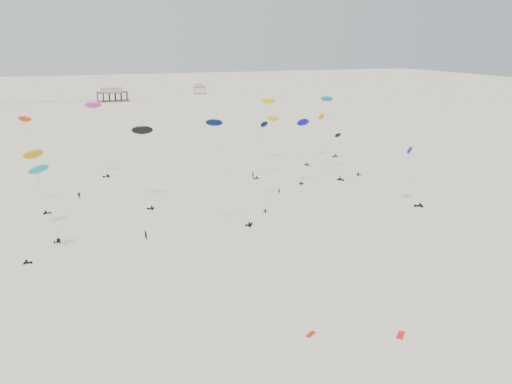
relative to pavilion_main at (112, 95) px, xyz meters
name	(u,v)px	position (x,y,z in m)	size (l,w,h in m)	color
ground_plane	(167,138)	(10.00, -150.00, -4.22)	(900.00, 900.00, 0.00)	beige
pavilion_main	(112,95)	(0.00, 0.00, 0.00)	(21.00, 13.00, 9.80)	brown
pavilion_small	(200,89)	(70.00, 30.00, -0.74)	(9.00, 7.00, 8.00)	brown
pier_fence	(32,103)	(-52.00, 0.00, -3.45)	(80.20, 0.20, 1.50)	black
rig_0	(332,129)	(45.25, -232.93, 10.57)	(4.52, 10.82, 24.58)	black
rig_1	(344,148)	(53.87, -226.08, 2.91)	(3.56, 15.08, 15.82)	black
rig_2	(264,146)	(17.58, -247.79, 10.16)	(7.08, 15.06, 22.64)	black
rig_3	(228,161)	(3.08, -262.70, 10.91)	(10.13, 5.72, 24.42)	black
rig_4	(278,126)	(39.29, -205.35, 7.72)	(9.93, 17.89, 20.32)	black
rig_5	(30,142)	(-38.31, -231.84, 12.17)	(5.98, 13.23, 23.52)	black
rig_6	(303,131)	(34.09, -235.79, 11.32)	(5.05, 4.45, 19.05)	black
rig_7	(413,168)	(52.24, -263.11, 4.95)	(4.11, 8.60, 14.59)	black
rig_8	(266,116)	(26.70, -225.36, 14.61)	(7.85, 4.36, 24.24)	black
rig_9	(324,125)	(57.10, -205.72, 7.05)	(7.24, 7.28, 15.43)	black
rig_10	(143,139)	(-11.31, -235.69, 11.96)	(5.81, 13.25, 20.49)	black
rig_11	(37,183)	(-35.49, -265.17, 10.33)	(7.02, 7.60, 18.08)	black
rig_12	(37,168)	(-36.16, -250.41, 9.74)	(6.75, 14.52, 19.22)	black
rig_13	(96,118)	(-21.24, -205.21, 13.44)	(5.51, 7.53, 22.93)	black
spectator_0	(146,239)	(-15.85, -264.49, -4.22)	(0.81, 0.55, 2.21)	black
spectator_1	(279,194)	(23.41, -244.13, -4.22)	(0.93, 0.54, 1.89)	black
spectator_2	(79,199)	(-28.32, -229.75, -4.22)	(1.31, 0.71, 2.22)	black
spectator_3	(253,177)	(22.72, -224.79, -4.22)	(0.73, 0.50, 2.01)	black
grounded_kite_a	(401,335)	(12.91, -313.74, -4.22)	(2.20, 0.90, 0.08)	red
grounded_kite_b	(311,334)	(0.94, -309.07, -4.22)	(1.80, 0.70, 0.07)	red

